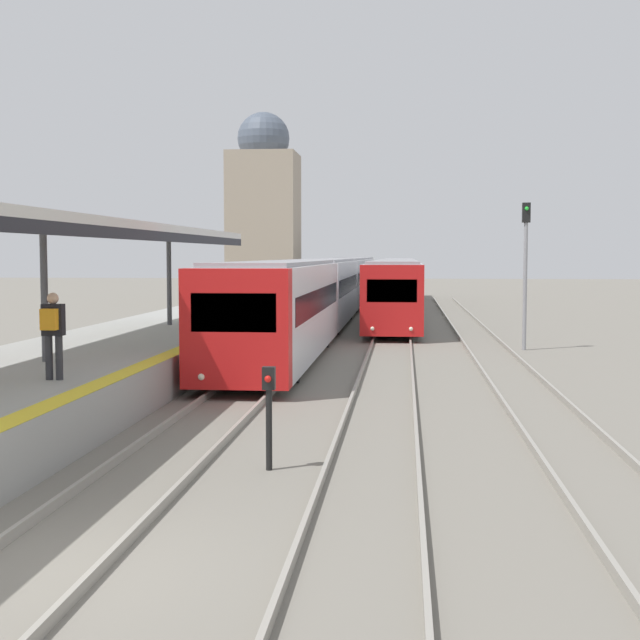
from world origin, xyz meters
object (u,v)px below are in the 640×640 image
Objects in this scene: signal_post_near at (269,406)px; train_near at (334,284)px; person_on_platform at (53,328)px; train_far at (397,282)px; signal_mast_far at (526,258)px.

train_near is at bearing 92.91° from signal_post_near.
train_far reaches higher than person_on_platform.
person_on_platform is 32.96m from train_near.
train_far is 40.53m from signal_post_near.
signal_mast_far is at bearing -77.85° from train_far.
train_far is 7.70× the size of signal_mast_far.
train_near is 11.10× the size of signal_mast_far.
signal_mast_far reaches higher than train_far.
train_near is 6.12m from train_far.
signal_mast_far is (4.74, -22.03, 1.54)m from train_far.
person_on_platform is 0.32× the size of signal_mast_far.
signal_mast_far is at bearing 55.52° from person_on_platform.
train_far is at bearing 80.77° from person_on_platform.
train_near is 1.44× the size of train_far.
train_near is at bearing 115.70° from signal_mast_far.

